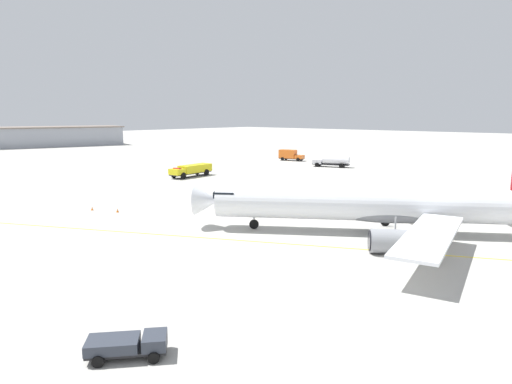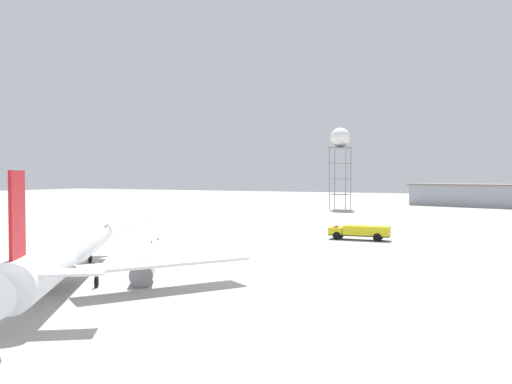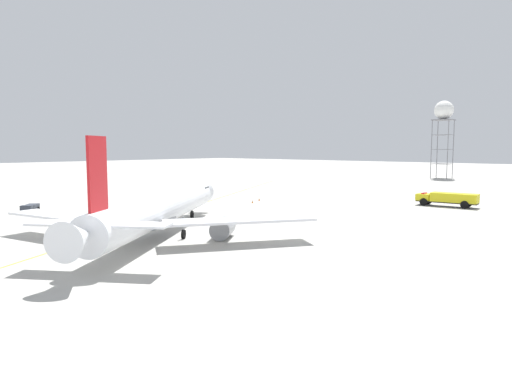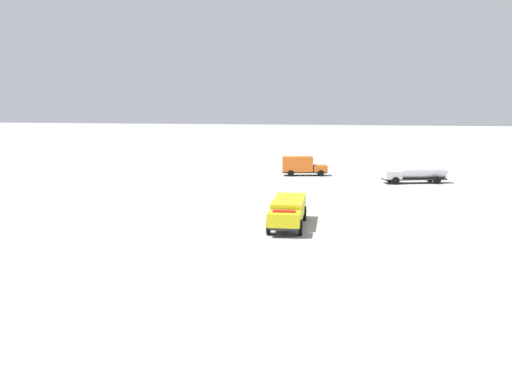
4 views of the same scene
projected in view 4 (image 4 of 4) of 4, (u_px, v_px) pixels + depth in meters
catering_truck_truck at (301, 165)px, 97.37m from camera, size 7.57×4.08×3.10m
fuel_tanker_truck at (416, 173)px, 87.93m from camera, size 9.54×5.26×2.87m
fire_tender_truck at (288, 210)px, 56.75m from camera, size 3.83×10.64×2.50m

